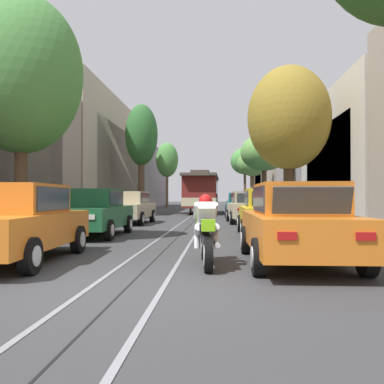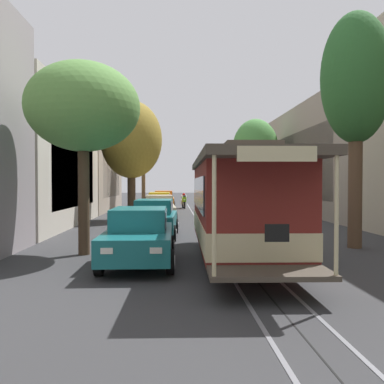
% 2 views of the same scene
% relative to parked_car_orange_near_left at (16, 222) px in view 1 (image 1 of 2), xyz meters
% --- Properties ---
extents(ground_plane, '(160.00, 160.00, 0.00)m').
position_rel_parked_car_orange_near_left_xyz_m(ground_plane, '(2.77, 22.68, -0.80)').
color(ground_plane, '#38383A').
extents(trolley_track_rails, '(1.14, 70.50, 0.01)m').
position_rel_parked_car_orange_near_left_xyz_m(trolley_track_rails, '(2.77, 26.93, -0.79)').
color(trolley_track_rails, gray).
rests_on(trolley_track_rails, ground).
extents(building_facade_left, '(5.49, 62.20, 9.65)m').
position_rel_parked_car_orange_near_left_xyz_m(building_facade_left, '(-6.86, 28.65, 3.55)').
color(building_facade_left, gray).
rests_on(building_facade_left, ground).
extents(building_facade_right, '(5.73, 62.20, 8.71)m').
position_rel_parked_car_orange_near_left_xyz_m(building_facade_right, '(12.44, 26.67, 2.99)').
color(building_facade_right, gray).
rests_on(building_facade_right, ground).
extents(parked_car_orange_near_left, '(2.13, 4.42, 1.58)m').
position_rel_parked_car_orange_near_left_xyz_m(parked_car_orange_near_left, '(0.00, 0.00, 0.00)').
color(parked_car_orange_near_left, orange).
rests_on(parked_car_orange_near_left, ground).
extents(parked_car_green_second_left, '(2.02, 4.37, 1.58)m').
position_rel_parked_car_orange_near_left_xyz_m(parked_car_green_second_left, '(-0.08, 5.39, 0.00)').
color(parked_car_green_second_left, '#1E6038').
rests_on(parked_car_green_second_left, ground).
extents(parked_car_beige_mid_left, '(2.10, 4.40, 1.58)m').
position_rel_parked_car_orange_near_left_xyz_m(parked_car_beige_mid_left, '(-0.26, 11.73, 0.00)').
color(parked_car_beige_mid_left, '#C1B28E').
rests_on(parked_car_beige_mid_left, ground).
extents(parked_car_orange_near_right, '(2.03, 4.38, 1.58)m').
position_rel_parked_car_orange_near_left_xyz_m(parked_car_orange_near_right, '(5.63, 0.12, 0.00)').
color(parked_car_orange_near_right, orange).
rests_on(parked_car_orange_near_right, ground).
extents(parked_car_yellow_second_right, '(2.03, 4.37, 1.58)m').
position_rel_parked_car_orange_near_left_xyz_m(parked_car_yellow_second_right, '(5.79, 5.87, 0.00)').
color(parked_car_yellow_second_right, gold).
rests_on(parked_car_yellow_second_right, ground).
extents(parked_car_beige_mid_right, '(2.12, 4.41, 1.58)m').
position_rel_parked_car_orange_near_left_xyz_m(parked_car_beige_mid_right, '(5.57, 12.60, 0.00)').
color(parked_car_beige_mid_right, '#C1B28E').
rests_on(parked_car_beige_mid_right, ground).
extents(parked_car_teal_fourth_right, '(2.12, 4.41, 1.58)m').
position_rel_parked_car_orange_near_left_xyz_m(parked_car_teal_fourth_right, '(5.56, 18.87, 0.00)').
color(parked_car_teal_fourth_right, '#196B70').
rests_on(parked_car_teal_fourth_right, ground).
extents(parked_car_teal_fifth_right, '(2.01, 4.37, 1.58)m').
position_rel_parked_car_orange_near_left_xyz_m(parked_car_teal_fifth_right, '(5.68, 24.72, 0.00)').
color(parked_car_teal_fifth_right, '#196B70').
rests_on(parked_car_teal_fifth_right, ground).
extents(street_tree_kerb_left_near, '(3.66, 3.12, 7.38)m').
position_rel_parked_car_orange_near_left_xyz_m(street_tree_kerb_left_near, '(-1.79, 3.75, 4.17)').
color(street_tree_kerb_left_near, brown).
rests_on(street_tree_kerb_left_near, ground).
extents(street_tree_kerb_left_second, '(2.45, 2.30, 8.29)m').
position_rel_parked_car_orange_near_left_xyz_m(street_tree_kerb_left_second, '(-1.68, 22.10, 5.04)').
color(street_tree_kerb_left_second, brown).
rests_on(street_tree_kerb_left_second, ground).
extents(street_tree_kerb_left_mid, '(2.64, 2.27, 7.73)m').
position_rel_parked_car_orange_near_left_xyz_m(street_tree_kerb_left_mid, '(-1.96, 39.56, 4.84)').
color(street_tree_kerb_left_mid, brown).
rests_on(street_tree_kerb_left_mid, ground).
extents(street_tree_kerb_right_second, '(3.77, 4.05, 7.34)m').
position_rel_parked_car_orange_near_left_xyz_m(street_tree_kerb_right_second, '(7.33, 10.86, 4.12)').
color(street_tree_kerb_right_second, '#4C3826').
rests_on(street_tree_kerb_right_second, ground).
extents(street_tree_kerb_right_mid, '(3.60, 3.76, 6.11)m').
position_rel_parked_car_orange_near_left_xyz_m(street_tree_kerb_right_mid, '(7.58, 23.08, 3.87)').
color(street_tree_kerb_right_mid, '#4C3826').
rests_on(street_tree_kerb_right_mid, ground).
extents(street_tree_kerb_right_fourth, '(3.17, 3.19, 6.09)m').
position_rel_parked_car_orange_near_left_xyz_m(street_tree_kerb_right_fourth, '(7.63, 34.36, 3.89)').
color(street_tree_kerb_right_fourth, brown).
rests_on(street_tree_kerb_right_fourth, ground).
extents(street_tree_kerb_right_far, '(3.72, 3.37, 7.71)m').
position_rel_parked_car_orange_near_left_xyz_m(street_tree_kerb_right_far, '(7.54, 44.92, 5.13)').
color(street_tree_kerb_right_far, '#4C3826').
rests_on(street_tree_kerb_right_far, ground).
extents(cable_car_trolley, '(2.72, 9.16, 3.28)m').
position_rel_parked_car_orange_near_left_xyz_m(cable_car_trolley, '(2.77, 24.20, 0.86)').
color(cable_car_trolley, maroon).
rests_on(cable_car_trolley, ground).
extents(motorcycle_with_rider, '(0.60, 1.99, 1.37)m').
position_rel_parked_car_orange_near_left_xyz_m(motorcycle_with_rider, '(3.86, -0.22, -0.15)').
color(motorcycle_with_rider, black).
rests_on(motorcycle_with_rider, ground).
extents(pedestrian_on_left_pavement, '(0.55, 0.37, 1.59)m').
position_rel_parked_car_orange_near_left_xyz_m(pedestrian_on_left_pavement, '(8.84, 29.61, 0.10)').
color(pedestrian_on_left_pavement, '#4C4233').
rests_on(pedestrian_on_left_pavement, ground).
extents(pedestrian_on_right_pavement, '(0.55, 0.41, 1.54)m').
position_rel_parked_car_orange_near_left_xyz_m(pedestrian_on_right_pavement, '(-3.33, 8.18, 0.07)').
color(pedestrian_on_right_pavement, black).
rests_on(pedestrian_on_right_pavement, ground).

